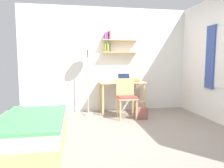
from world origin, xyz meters
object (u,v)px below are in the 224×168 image
(desk_chair, at_px, (126,96))
(bed, at_px, (34,130))
(standing_lamp, at_px, (87,50))
(book_stack, at_px, (136,80))
(laptop, at_px, (124,79))
(desk, at_px, (122,88))
(water_bottle, at_px, (106,77))
(handbag, at_px, (141,113))

(desk_chair, bearing_deg, bed, -144.11)
(standing_lamp, relative_size, book_stack, 7.35)
(book_stack, bearing_deg, desk_chair, -124.11)
(bed, xyz_separation_m, laptop, (1.81, 1.82, 0.58))
(desk_chair, distance_m, book_stack, 0.73)
(desk, height_order, desk_chair, desk_chair)
(desk, distance_m, water_bottle, 0.46)
(bed, distance_m, book_stack, 2.82)
(bed, height_order, desk, desk)
(desk_chair, height_order, water_bottle, water_bottle)
(water_bottle, relative_size, book_stack, 0.92)
(laptop, distance_m, water_bottle, 0.46)
(water_bottle, xyz_separation_m, book_stack, (0.74, -0.01, -0.07))
(laptop, distance_m, handbag, 1.02)
(bed, relative_size, book_stack, 7.79)
(book_stack, bearing_deg, standing_lamp, -174.46)
(laptop, relative_size, handbag, 0.84)
(standing_lamp, distance_m, handbag, 1.88)
(water_bottle, distance_m, book_stack, 0.75)
(desk, height_order, water_bottle, water_bottle)
(standing_lamp, height_order, water_bottle, standing_lamp)
(bed, bearing_deg, handbag, 28.31)
(standing_lamp, bearing_deg, book_stack, 5.54)
(desk, distance_m, laptop, 0.23)
(desk_chair, relative_size, handbag, 2.20)
(desk_chair, bearing_deg, water_bottle, 123.63)
(desk_chair, xyz_separation_m, water_bottle, (-0.37, 0.56, 0.38))
(desk, bearing_deg, desk_chair, -90.59)
(desk, xyz_separation_m, book_stack, (0.36, 0.05, 0.18))
(handbag, bearing_deg, bed, -151.69)
(desk_chair, relative_size, laptop, 2.64)
(book_stack, relative_size, handbag, 0.60)
(bed, xyz_separation_m, water_bottle, (1.36, 1.81, 0.64))
(standing_lamp, bearing_deg, water_bottle, 16.06)
(desk_chair, distance_m, handbag, 0.50)
(water_bottle, bearing_deg, book_stack, -1.14)
(bed, bearing_deg, water_bottle, 53.15)
(desk, bearing_deg, laptop, 43.41)
(desk_chair, relative_size, book_stack, 3.69)
(desk_chair, bearing_deg, handbag, -27.08)
(standing_lamp, relative_size, laptop, 5.25)
(water_bottle, bearing_deg, standing_lamp, -163.94)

